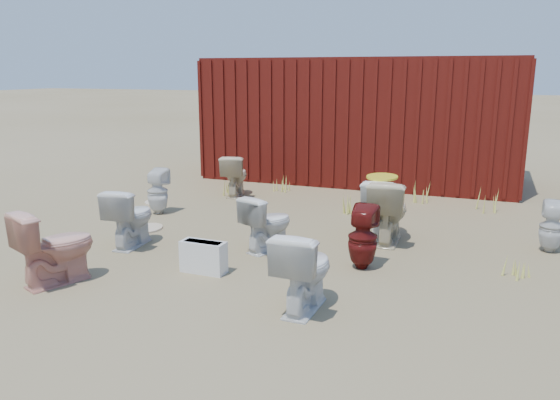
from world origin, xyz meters
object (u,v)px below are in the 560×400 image
(toilet_front_maroon, at_px, (363,237))
(toilet_back_beige_left, at_px, (235,175))
(toilet_front_pink, at_px, (55,246))
(toilet_back_beige_right, at_px, (389,211))
(toilet_back_e, at_px, (552,227))
(toilet_front_c, at_px, (268,223))
(toilet_front_a, at_px, (131,217))
(toilet_front_e, at_px, (304,270))
(shipping_container, at_px, (361,120))
(loose_tank, at_px, (204,257))
(toilet_back_a, at_px, (158,191))
(toilet_back_yellowlid, at_px, (381,208))

(toilet_front_maroon, height_order, toilet_back_beige_left, toilet_back_beige_left)
(toilet_front_pink, height_order, toilet_back_beige_right, toilet_back_beige_right)
(toilet_front_pink, xyz_separation_m, toilet_back_beige_left, (-0.04, 4.37, -0.03))
(toilet_front_pink, height_order, toilet_back_e, toilet_front_pink)
(toilet_front_pink, xyz_separation_m, toilet_front_c, (1.64, 1.77, -0.05))
(toilet_back_beige_right, xyz_separation_m, toilet_back_e, (1.92, 0.31, -0.10))
(toilet_front_a, relative_size, toilet_front_e, 0.97)
(toilet_back_beige_right, bearing_deg, shipping_container, -73.45)
(toilet_front_pink, height_order, loose_tank, toilet_front_pink)
(toilet_front_maroon, bearing_deg, shipping_container, -75.90)
(toilet_front_c, bearing_deg, toilet_front_a, 37.00)
(toilet_back_a, distance_m, toilet_back_e, 5.50)
(toilet_front_maroon, bearing_deg, toilet_front_a, 5.69)
(toilet_back_yellowlid, height_order, loose_tank, toilet_back_yellowlid)
(toilet_front_e, height_order, toilet_back_e, toilet_front_e)
(toilet_front_a, height_order, toilet_back_e, toilet_front_a)
(toilet_front_c, height_order, loose_tank, toilet_front_c)
(toilet_front_maroon, xyz_separation_m, toilet_back_a, (-3.48, 1.25, -0.01))
(toilet_back_yellowlid, height_order, toilet_back_e, toilet_back_yellowlid)
(toilet_front_a, bearing_deg, toilet_front_pink, 86.56)
(toilet_back_beige_left, bearing_deg, toilet_back_yellowlid, 138.85)
(toilet_front_pink, bearing_deg, toilet_back_beige_left, -66.87)
(toilet_front_c, bearing_deg, toilet_back_beige_left, -35.24)
(toilet_front_a, xyz_separation_m, toilet_back_a, (-0.58, 1.49, -0.02))
(toilet_back_beige_left, distance_m, toilet_back_yellowlid, 3.26)
(toilet_front_a, bearing_deg, toilet_back_yellowlid, -156.99)
(toilet_front_pink, bearing_deg, toilet_front_maroon, -128.97)
(toilet_front_e, height_order, toilet_back_beige_right, toilet_back_beige_right)
(toilet_front_c, xyz_separation_m, loose_tank, (-0.37, -0.96, -0.17))
(toilet_back_beige_right, bearing_deg, toilet_front_a, 22.61)
(toilet_front_a, bearing_deg, toilet_front_maroon, 179.87)
(toilet_back_a, distance_m, loose_tank, 2.75)
(toilet_back_a, height_order, toilet_back_yellowlid, toilet_back_yellowlid)
(toilet_front_e, height_order, toilet_back_yellowlid, toilet_back_yellowlid)
(toilet_back_beige_left, bearing_deg, toilet_front_e, 110.17)
(toilet_front_a, bearing_deg, toilet_front_e, 154.08)
(toilet_front_pink, xyz_separation_m, toilet_back_e, (4.88, 2.94, -0.08))
(toilet_front_e, bearing_deg, shipping_container, -79.85)
(shipping_container, relative_size, toilet_back_a, 8.57)
(toilet_back_beige_left, distance_m, toilet_back_beige_right, 3.48)
(toilet_front_maroon, relative_size, toilet_back_beige_right, 0.87)
(toilet_back_e, bearing_deg, loose_tank, 37.31)
(shipping_container, bearing_deg, toilet_back_beige_left, -125.45)
(toilet_back_a, xyz_separation_m, toilet_back_beige_left, (0.57, 1.57, 0.01))
(shipping_container, relative_size, toilet_front_maroon, 8.34)
(toilet_back_beige_left, bearing_deg, toilet_back_e, 150.97)
(toilet_front_maroon, bearing_deg, toilet_back_beige_left, -43.06)
(toilet_front_pink, distance_m, toilet_front_c, 2.41)
(toilet_front_e, distance_m, toilet_back_yellowlid, 2.53)
(toilet_back_beige_left, height_order, toilet_back_e, toilet_back_beige_left)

